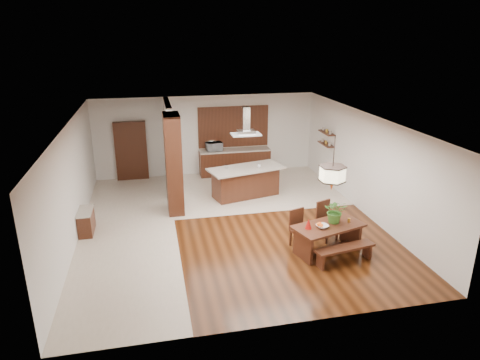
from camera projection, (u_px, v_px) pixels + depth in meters
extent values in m
plane|color=#341809|center=(230.00, 223.00, 11.94)|extent=(9.00, 9.00, 0.00)
cube|color=white|center=(229.00, 120.00, 10.98)|extent=(8.00, 9.00, 0.04)
cube|color=silver|center=(206.00, 136.00, 15.61)|extent=(8.00, 0.04, 2.90)
cube|color=silver|center=(278.00, 255.00, 7.31)|extent=(8.00, 0.04, 2.90)
cube|color=silver|center=(72.00, 184.00, 10.67)|extent=(0.04, 9.00, 2.90)
cube|color=silver|center=(366.00, 165.00, 12.25)|extent=(0.04, 9.00, 2.90)
cube|color=beige|center=(128.00, 232.00, 11.40)|extent=(2.50, 9.00, 0.01)
cube|color=beige|center=(252.00, 189.00, 14.49)|extent=(5.50, 4.00, 0.01)
cube|color=#3C1B0F|center=(229.00, 121.00, 10.98)|extent=(8.00, 9.00, 0.02)
cube|color=black|center=(174.00, 164.00, 12.29)|extent=(0.45, 1.00, 2.90)
cube|color=silver|center=(169.00, 146.00, 14.23)|extent=(0.18, 2.40, 2.90)
cube|color=black|center=(86.00, 222.00, 11.27)|extent=(0.37, 0.88, 0.63)
cube|color=black|center=(131.00, 151.00, 15.12)|extent=(1.10, 0.20, 2.10)
cube|color=black|center=(235.00, 162.00, 15.86)|extent=(2.60, 0.60, 0.90)
cube|color=#B4AA9D|center=(235.00, 150.00, 15.71)|extent=(2.60, 0.62, 0.05)
cube|color=#96602D|center=(233.00, 127.00, 15.67)|extent=(2.60, 0.08, 1.50)
cube|color=black|center=(326.00, 144.00, 14.64)|extent=(0.26, 0.90, 0.04)
cube|color=black|center=(327.00, 133.00, 14.51)|extent=(0.26, 0.90, 0.04)
cube|color=black|center=(328.00, 226.00, 10.18)|extent=(1.86, 1.30, 0.06)
cube|color=black|center=(303.00, 246.00, 9.96)|extent=(0.27, 0.67, 0.65)
cube|color=black|center=(350.00, 233.00, 10.63)|extent=(0.27, 0.67, 0.65)
imported|color=#386F25|center=(336.00, 211.00, 10.21)|extent=(0.68, 0.64, 0.60)
imported|color=#BEB1A6|center=(322.00, 226.00, 10.03)|extent=(0.34, 0.34, 0.07)
cone|color=#AB110C|center=(308.00, 224.00, 9.96)|extent=(0.20, 0.20, 0.24)
cylinder|color=gold|center=(349.00, 220.00, 10.32)|extent=(0.09, 0.09, 0.10)
cube|color=black|center=(246.00, 183.00, 13.72)|extent=(2.19, 1.25, 0.93)
cube|color=#B4AA9D|center=(246.00, 169.00, 13.51)|extent=(2.55, 1.58, 0.05)
imported|color=silver|center=(259.00, 166.00, 13.52)|extent=(0.16, 0.16, 0.10)
imported|color=#ADB0B4|center=(214.00, 146.00, 15.48)|extent=(0.62, 0.47, 0.31)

